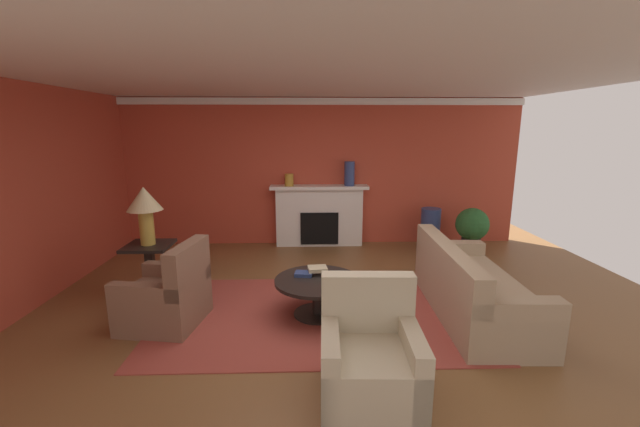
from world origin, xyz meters
TOP-DOWN VIEW (x-y plane):
  - ground_plane at (0.00, 0.00)m, footprint 9.09×9.09m
  - wall_fireplace at (0.00, 3.08)m, footprint 7.60×0.12m
  - wall_window at (-3.56, 0.30)m, footprint 0.12×6.64m
  - ceiling_panel at (0.00, 0.30)m, footprint 7.60×6.64m
  - crown_moulding at (0.00, 3.00)m, footprint 7.60×0.08m
  - area_rug at (-0.04, -0.02)m, footprint 3.71×2.25m
  - fireplace at (0.06, 2.87)m, footprint 1.80×0.35m
  - sofa at (1.76, -0.06)m, footprint 0.97×2.13m
  - armchair_near_window at (-1.73, -0.17)m, footprint 0.92×0.92m
  - armchair_facing_fireplace at (0.35, -1.45)m, footprint 0.83×0.83m
  - coffee_table at (-0.04, -0.02)m, footprint 1.00×1.00m
  - side_table at (-2.21, 0.63)m, footprint 0.56×0.56m
  - table_lamp at (-2.21, 0.63)m, footprint 0.44×0.44m
  - vase_mantel_left at (-0.49, 2.82)m, footprint 0.16×0.16m
  - vase_tall_corner at (2.08, 2.57)m, footprint 0.35×0.35m
  - vase_mantel_right at (0.61, 2.82)m, footprint 0.19×0.19m
  - book_red_cover at (-0.20, 0.11)m, footprint 0.22×0.18m
  - book_art_folio at (-0.04, 0.16)m, footprint 0.25×0.21m
  - potted_plant at (2.68, 2.18)m, footprint 0.56×0.56m

SIDE VIEW (x-z plane):
  - ground_plane at x=0.00m, z-range 0.00..0.00m
  - area_rug at x=-0.04m, z-range 0.00..0.01m
  - sofa at x=1.76m, z-range -0.13..0.72m
  - armchair_near_window at x=-1.73m, z-range -0.17..0.78m
  - armchair_facing_fireplace at x=0.35m, z-range -0.17..0.78m
  - coffee_table at x=-0.04m, z-range 0.11..0.56m
  - vase_tall_corner at x=2.08m, z-range 0.00..0.75m
  - side_table at x=-2.21m, z-range 0.05..0.75m
  - book_red_cover at x=-0.20m, z-range 0.45..0.49m
  - potted_plant at x=2.68m, z-range 0.08..0.91m
  - book_art_folio at x=-0.04m, z-range 0.49..0.54m
  - fireplace at x=0.06m, z-range -0.03..1.11m
  - table_lamp at x=-2.21m, z-range 0.85..1.60m
  - vase_mantel_left at x=-0.49m, z-range 1.14..1.36m
  - vase_mantel_right at x=0.61m, z-range 1.14..1.58m
  - wall_fireplace at x=0.00m, z-range 0.00..2.72m
  - wall_window at x=-3.56m, z-range 0.00..2.72m
  - crown_moulding at x=0.00m, z-range 2.58..2.70m
  - ceiling_panel at x=0.00m, z-range 2.72..2.78m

